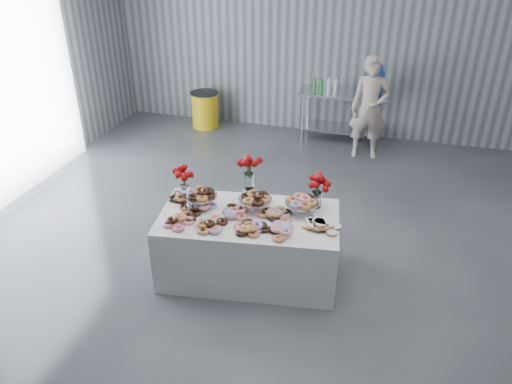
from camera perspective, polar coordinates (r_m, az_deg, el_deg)
ground at (r=5.64m, az=1.37°, el=-9.88°), size 9.00×9.00×0.00m
room_walls at (r=4.61m, az=-1.45°, el=17.78°), size 8.04×9.04×4.02m
display_table at (r=5.50m, az=-0.81°, el=-6.10°), size 2.02×1.26×0.75m
prep_table at (r=8.88m, az=9.88°, el=9.42°), size 1.50×0.60×0.90m
donut_mounds at (r=5.23m, az=-1.00°, el=-2.64°), size 1.90×1.05×0.09m
cake_stand_left at (r=5.45m, az=-6.34°, el=-0.26°), size 0.36×0.36×0.17m
cake_stand_mid at (r=5.34m, az=-0.08°, el=-0.70°), size 0.36×0.36×0.17m
cake_stand_right at (r=5.30m, az=5.28°, el=-1.07°), size 0.36×0.36×0.17m
danish_pile at (r=5.09m, az=7.29°, el=-3.73°), size 0.48×0.48×0.11m
bouquet_left at (r=5.51m, az=-8.20°, el=1.80°), size 0.26×0.26×0.42m
bouquet_right at (r=5.36m, az=7.05°, el=1.06°), size 0.26×0.26×0.42m
bouquet_center at (r=5.42m, az=-0.83°, el=2.61°), size 0.26×0.26×0.57m
water_jug at (r=8.69m, az=13.52°, el=12.29°), size 0.28×0.28×0.55m
drink_bottles at (r=8.70m, az=7.90°, el=12.04°), size 0.54×0.08×0.27m
person at (r=8.32m, az=12.84°, el=9.34°), size 0.66×0.48×1.67m
trash_barrel at (r=9.57m, az=-5.85°, el=9.35°), size 0.52×0.52×0.67m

